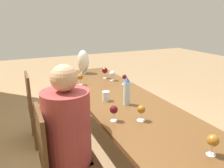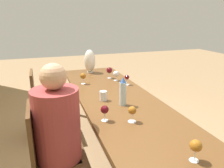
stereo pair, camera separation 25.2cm
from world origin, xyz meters
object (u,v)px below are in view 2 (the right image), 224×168
Objects in this scene: wine_glass_2 at (109,70)px; wine_glass_6 at (132,111)px; wine_glass_0 at (83,76)px; water_bottle at (123,92)px; vase at (90,61)px; chair_near at (50,154)px; wine_glass_4 at (105,110)px; wine_glass_1 at (196,146)px; person_near at (60,134)px; chair_far at (45,104)px; water_tumbler at (103,96)px; wine_glass_3 at (116,74)px; wine_glass_5 at (127,78)px.

wine_glass_6 is at bearing 170.01° from wine_glass_2.
wine_glass_6 is at bearing -171.78° from wine_glass_0.
water_bottle is 1.00m from wine_glass_2.
chair_near is at bearing 156.12° from vase.
wine_glass_4 is 1.00× the size of wine_glass_6.
wine_glass_1 is (-1.79, -0.32, -0.00)m from wine_glass_0.
person_near reaches higher than chair_near.
wine_glass_2 is 0.17× the size of chair_near.
wine_glass_1 is 0.15× the size of chair_near.
chair_far is at bearing 38.96° from water_bottle.
wine_glass_1 is at bearing -177.56° from vase.
vase is 1.85m from chair_near.
water_tumbler is 1.23m from vase.
wine_glass_2 is at bearing -19.63° from wine_glass_4.
wine_glass_1 is 1.95m from wine_glass_2.
chair_far is at bearing 85.74° from wine_glass_3.
water_tumbler is at bearing -49.27° from person_near.
person_near reaches higher than wine_glass_0.
vase is 1.76m from wine_glass_6.
chair_near is (0.72, 0.83, -0.35)m from wine_glass_1.
water_tumbler is 1.17m from wine_glass_1.
wine_glass_4 and wine_glass_6 have the same top height.
water_bottle is 1.82× the size of wine_glass_2.
wine_glass_1 is 1.05m from person_near.
wine_glass_5 is 1.13m from chair_far.
water_bottle is 2.08× the size of wine_glass_4.
wine_glass_0 is 0.16× the size of chair_far.
wine_glass_3 reaches higher than wine_glass_5.
wine_glass_5 is at bearing -47.68° from person_near.
person_near is (-0.43, 0.50, -0.12)m from water_tumbler.
wine_glass_1 is at bearing -169.75° from wine_glass_0.
water_tumbler is at bearing 9.41° from wine_glass_6.
person_near is (0.72, 0.74, -0.17)m from wine_glass_1.
person_near reaches higher than wine_glass_4.
chair_near is (-1.09, 0.96, -0.34)m from wine_glass_3.
wine_glass_4 is (-1.10, 0.04, -0.01)m from wine_glass_0.
chair_near is (0.11, 0.68, -0.34)m from wine_glass_6.
wine_glass_4 is at bearing 27.75° from wine_glass_1.
wine_glass_3 is 1.24m from wine_glass_6.
water_bottle is 0.68m from wine_glass_5.
wine_glass_0 reaches higher than wine_glass_5.
wine_glass_4 is 0.23m from wine_glass_6.
chair_far is 0.74× the size of person_near.
wine_glass_0 is 0.57m from wine_glass_5.
water_tumbler is 0.77× the size of wine_glass_5.
wine_glass_0 is 1.06× the size of wine_glass_6.
person_near is (-1.09, 0.88, -0.16)m from wine_glass_3.
water_bottle is 0.73m from person_near.
water_bottle reaches higher than wine_glass_2.
wine_glass_3 is at bearing -29.66° from water_tumbler.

